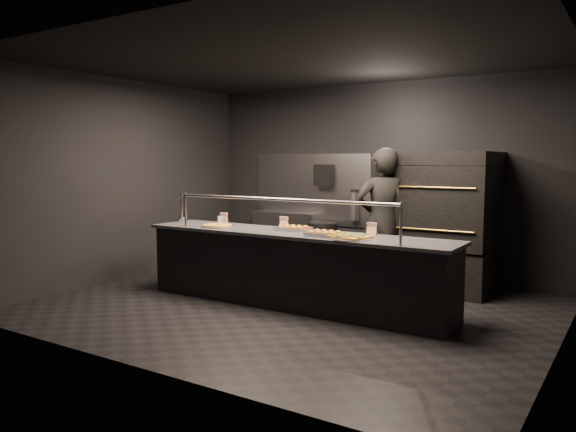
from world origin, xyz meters
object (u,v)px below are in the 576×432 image
object	(u,v)px
fire_extinguisher	(354,206)
worker	(382,221)
pizza_oven	(439,220)
trash_bin	(322,246)
square_pizza	(351,237)
round_pizza	(217,226)
service_counter	(294,269)
slider_tray_a	(293,228)
prep_shelf	(287,238)
slider_tray_b	(325,234)
towel_dispenser	(324,175)
beer_tap	(182,212)

from	to	relation	value
fire_extinguisher	worker	size ratio (longest dim) A/B	0.26
pizza_oven	trash_bin	size ratio (longest dim) A/B	2.45
square_pizza	worker	xyz separation A→B (m)	(-0.21, 1.36, 0.04)
round_pizza	fire_extinguisher	bearing A→B (deg)	72.56
service_counter	trash_bin	world-z (taller)	service_counter
pizza_oven	slider_tray_a	xyz separation A→B (m)	(-1.30, -1.75, -0.02)
prep_shelf	round_pizza	size ratio (longest dim) A/B	2.76
service_counter	slider_tray_b	size ratio (longest dim) A/B	8.54
round_pizza	square_pizza	size ratio (longest dim) A/B	0.87
fire_extinguisher	slider_tray_a	size ratio (longest dim) A/B	1.04
towel_dispenser	fire_extinguisher	xyz separation A→B (m)	(0.55, 0.01, -0.49)
worker	towel_dispenser	bearing A→B (deg)	-78.22
worker	trash_bin	bearing A→B (deg)	-74.15
fire_extinguisher	trash_bin	distance (m)	0.84
pizza_oven	beer_tap	bearing A→B (deg)	-150.24
towel_dispenser	slider_tray_a	size ratio (longest dim) A/B	0.72
service_counter	worker	bearing A→B (deg)	62.05
pizza_oven	beer_tap	xyz separation A→B (m)	(-3.15, -1.80, 0.10)
service_counter	trash_bin	distance (m)	2.31
service_counter	worker	xyz separation A→B (m)	(0.64, 1.21, 0.52)
fire_extinguisher	trash_bin	xyz separation A→B (m)	(-0.46, -0.24, -0.67)
prep_shelf	fire_extinguisher	size ratio (longest dim) A/B	2.38
round_pizza	square_pizza	bearing A→B (deg)	-1.60
fire_extinguisher	slider_tray_b	distance (m)	2.62
slider_tray_a	slider_tray_b	bearing A→B (deg)	-21.68
slider_tray_a	trash_bin	bearing A→B (deg)	109.31
towel_dispenser	slider_tray_b	bearing A→B (deg)	-60.79
fire_extinguisher	worker	xyz separation A→B (m)	(0.99, -1.19, -0.08)
beer_tap	trash_bin	distance (m)	2.45
pizza_oven	slider_tray_b	bearing A→B (deg)	-109.92
prep_shelf	slider_tray_b	world-z (taller)	slider_tray_b
square_pizza	trash_bin	bearing A→B (deg)	125.59
round_pizza	prep_shelf	bearing A→B (deg)	100.93
service_counter	round_pizza	xyz separation A→B (m)	(-1.13, -0.09, 0.47)
slider_tray_a	trash_bin	size ratio (longest dim) A/B	0.62
towel_dispenser	slider_tray_a	bearing A→B (deg)	-70.35
service_counter	towel_dispenser	bearing A→B (deg)	110.63
service_counter	towel_dispenser	world-z (taller)	towel_dispenser
round_pizza	slider_tray_a	xyz separation A→B (m)	(1.03, 0.24, 0.01)
beer_tap	round_pizza	bearing A→B (deg)	-13.33
towel_dispenser	fire_extinguisher	bearing A→B (deg)	1.04
worker	round_pizza	bearing A→B (deg)	-4.51
beer_tap	service_counter	bearing A→B (deg)	-2.91
round_pizza	trash_bin	world-z (taller)	round_pizza
service_counter	pizza_oven	world-z (taller)	pizza_oven
pizza_oven	fire_extinguisher	bearing A→B (deg)	162.11
worker	beer_tap	bearing A→B (deg)	-17.61
slider_tray_a	square_pizza	world-z (taller)	slider_tray_a
towel_dispenser	fire_extinguisher	size ratio (longest dim) A/B	0.69
prep_shelf	round_pizza	xyz separation A→B (m)	(0.47, -2.41, 0.49)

